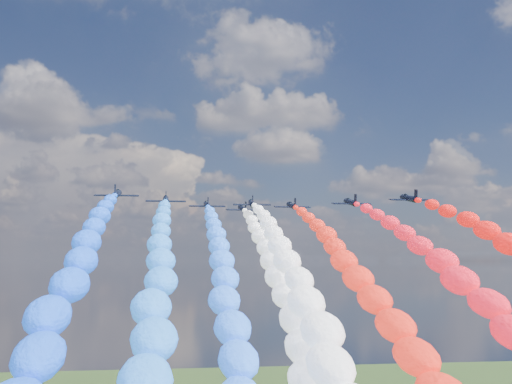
{
  "coord_description": "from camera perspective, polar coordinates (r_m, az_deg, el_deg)",
  "views": [
    {
      "loc": [
        -17.27,
        -128.63,
        88.74
      ],
      "look_at": [
        0.0,
        4.0,
        103.77
      ],
      "focal_mm": 43.26,
      "sensor_mm": 36.0,
      "label": 1
    }
  ],
  "objects": [
    {
      "name": "jet_0",
      "position": [
        123.11,
        -12.74,
        -0.18
      ],
      "size": [
        8.5,
        11.63,
        4.44
      ],
      "primitive_type": null,
      "rotation": [
        0.18,
        0.0,
        0.01
      ],
      "color": "black"
    },
    {
      "name": "trail_0",
      "position": [
        73.55,
        -16.63,
        -9.33
      ],
      "size": [
        5.47,
        94.71,
        38.01
      ],
      "primitive_type": null,
      "color": "blue"
    },
    {
      "name": "jet_1",
      "position": [
        132.88,
        -8.34,
        -0.72
      ],
      "size": [
        8.69,
        11.76,
        4.44
      ],
      "primitive_type": null,
      "rotation": [
        0.18,
        0.0,
        0.02
      ],
      "color": "black"
    },
    {
      "name": "trail_1",
      "position": [
        83.01,
        -9.06,
        -9.15
      ],
      "size": [
        5.47,
        94.71,
        38.01
      ],
      "primitive_type": null,
      "color": "blue"
    },
    {
      "name": "jet_2",
      "position": [
        143.87,
        -4.56,
        -1.19
      ],
      "size": [
        8.52,
        11.64,
        4.44
      ],
      "primitive_type": null,
      "rotation": [
        0.18,
        0.0,
        0.01
      ],
      "color": "black"
    },
    {
      "name": "trail_2",
      "position": [
        94.12,
        -3.12,
        -8.89
      ],
      "size": [
        5.47,
        94.71,
        38.01
      ],
      "primitive_type": null,
      "color": "blue"
    },
    {
      "name": "jet_3",
      "position": [
        139.53,
        -0.4,
        -1.05
      ],
      "size": [
        9.22,
        12.14,
        4.44
      ],
      "primitive_type": null,
      "rotation": [
        0.18,
        0.0,
        -0.07
      ],
      "color": "black"
    },
    {
      "name": "trail_3",
      "position": [
        90.24,
        3.47,
        -8.99
      ],
      "size": [
        5.47,
        94.71,
        38.01
      ],
      "primitive_type": null,
      "color": "white"
    },
    {
      "name": "jet_4",
      "position": [
        153.73,
        -1.23,
        -1.55
      ],
      "size": [
        9.23,
        12.14,
        4.44
      ],
      "primitive_type": null,
      "rotation": [
        0.18,
        0.0,
        0.07
      ],
      "color": "black"
    },
    {
      "name": "trail_4",
      "position": [
        104.34,
        1.7,
        -8.65
      ],
      "size": [
        5.47,
        94.71,
        38.01
      ],
      "primitive_type": null,
      "color": "white"
    },
    {
      "name": "jet_5",
      "position": [
        145.67,
        3.33,
        -1.27
      ],
      "size": [
        8.48,
        11.61,
        4.44
      ],
      "primitive_type": null,
      "rotation": [
        0.18,
        0.0,
        0.0
      ],
      "color": "black"
    },
    {
      "name": "trail_5",
      "position": [
        97.14,
        8.89,
        -8.74
      ],
      "size": [
        5.47,
        94.71,
        38.01
      ],
      "primitive_type": null,
      "color": "red"
    },
    {
      "name": "jet_6",
      "position": [
        138.81,
        8.74,
        -0.95
      ],
      "size": [
        8.63,
        11.72,
        4.44
      ],
      "primitive_type": null,
      "rotation": [
        0.18,
        0.0,
        -0.02
      ],
      "color": "black"
    },
    {
      "name": "trail_6",
      "position": [
        91.94,
        17.59,
        -8.66
      ],
      "size": [
        5.47,
        94.71,
        38.01
      ],
      "primitive_type": null,
      "color": "red"
    },
    {
      "name": "jet_7",
      "position": [
        132.57,
        13.97,
        -0.58
      ],
      "size": [
        8.72,
        11.78,
        4.44
      ],
      "primitive_type": null,
      "rotation": [
        0.18,
        0.0,
        -0.02
      ],
      "color": "black"
    }
  ]
}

